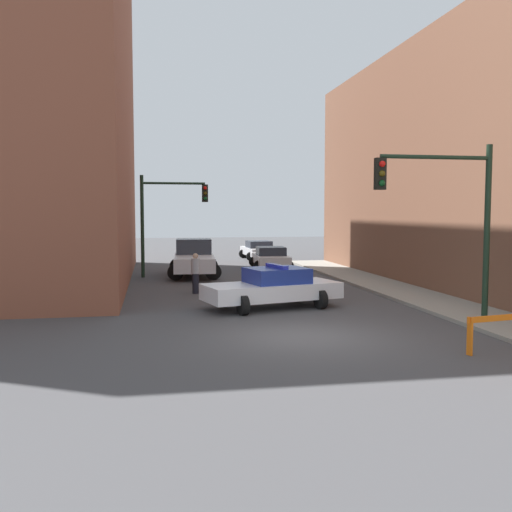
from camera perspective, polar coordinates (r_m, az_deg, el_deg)
The scene contains 10 objects.
ground_plane at distance 15.50m, azimuth 4.59°, elevation -8.02°, with size 120.00×120.00×0.00m, color #424244.
sidewalk_right at distance 18.08m, azimuth 24.06°, elevation -6.40°, with size 2.40×44.00×0.12m.
traffic_light_near at distance 17.70m, azimuth 18.97°, elevation 4.81°, with size 3.64×0.35×5.20m.
traffic_light_far at distance 29.56m, azimuth -9.19°, elevation 4.48°, with size 3.44×0.35×5.20m.
police_car at distance 19.80m, azimuth 1.71°, elevation -3.16°, with size 5.01×3.07×1.52m.
white_truck at distance 29.98m, azimuth -6.22°, elevation -0.26°, with size 2.86×5.51×1.90m.
parked_car_near at distance 33.39m, azimuth 1.46°, elevation -0.15°, with size 2.47×4.41×1.31m.
parked_car_mid at distance 40.24m, azimuth 0.25°, elevation 0.63°, with size 2.38×4.36×1.31m.
pedestrian_crossing at distance 23.42m, azimuth -6.06°, elevation -1.67°, with size 0.51×0.51×1.66m.
barrier_mid at distance 14.71m, azimuth 22.77°, elevation -6.58°, with size 1.59×0.40×0.90m.
Camera 1 is at (-3.92, -14.62, 3.33)m, focal length 40.00 mm.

